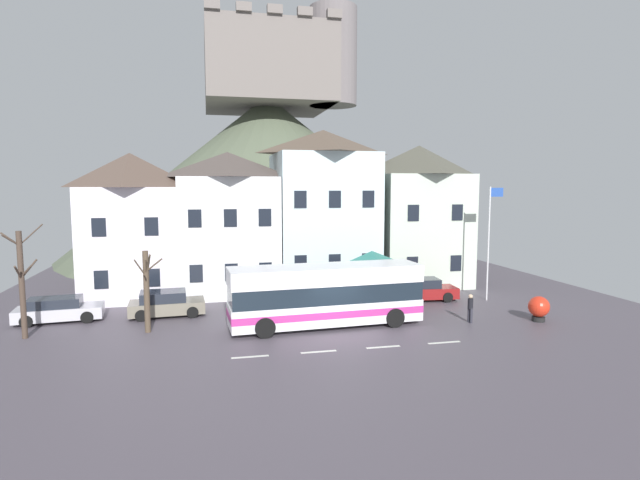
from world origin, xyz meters
TOP-DOWN VIEW (x-y plane):
  - ground_plane at (0.00, -0.00)m, footprint 40.00×60.00m
  - townhouse_00 at (-10.89, 11.79)m, footprint 5.91×5.64m
  - townhouse_01 at (-4.72, 11.78)m, footprint 6.43×5.63m
  - townhouse_02 at (1.97, 12.30)m, footprint 6.81×6.67m
  - townhouse_03 at (9.04, 11.90)m, footprint 6.47×5.85m
  - hilltop_castle at (0.53, 32.27)m, footprint 42.45×42.45m
  - transit_bus at (-0.25, 2.17)m, footprint 10.10×3.03m
  - bus_shelter at (3.41, 5.64)m, footprint 3.60×3.60m
  - parked_car_00 at (6.98, 6.75)m, footprint 4.72×2.19m
  - parked_car_01 at (-8.50, 6.23)m, footprint 4.17×2.18m
  - parked_car_02 at (-14.06, 6.25)m, footprint 4.48×2.14m
  - pedestrian_00 at (7.42, 1.16)m, footprint 0.28×0.32m
  - pedestrian_01 at (5.04, 4.24)m, footprint 0.29×0.32m
  - public_bench at (2.84, 7.79)m, footprint 1.63×0.48m
  - flagpole at (11.28, 5.83)m, footprint 0.95×0.10m
  - harbour_buoy at (11.17, 0.60)m, footprint 1.11×1.11m
  - bare_tree_00 at (-9.15, 3.10)m, footprint 1.33×1.70m
  - bare_tree_01 at (-14.78, 3.31)m, footprint 1.67×1.75m

SIDE VIEW (x-z plane):
  - ground_plane at x=0.00m, z-range -0.06..0.00m
  - public_bench at x=2.84m, z-range 0.04..0.91m
  - parked_car_02 at x=-14.06m, z-range -0.01..1.30m
  - parked_car_00 at x=6.98m, z-range -0.02..1.39m
  - parked_car_01 at x=-8.50m, z-range -0.02..1.39m
  - harbour_buoy at x=11.17m, z-range 0.07..1.44m
  - pedestrian_00 at x=7.42m, z-range 0.08..1.63m
  - pedestrian_01 at x=5.04m, z-range 0.09..1.72m
  - transit_bus at x=-0.25m, z-range 0.01..3.20m
  - bare_tree_00 at x=-9.15m, z-range 0.12..4.21m
  - bare_tree_01 at x=-14.78m, z-range 0.03..5.46m
  - bus_shelter at x=3.41m, z-range 1.18..4.60m
  - flagpole at x=11.28m, z-range 0.56..7.79m
  - townhouse_00 at x=-10.89m, z-range 0.00..9.37m
  - townhouse_01 at x=-4.72m, z-range 0.00..9.52m
  - townhouse_03 at x=9.04m, z-range 0.00..10.19m
  - townhouse_02 at x=1.97m, z-range 0.00..11.18m
  - hilltop_castle at x=0.53m, z-range -3.69..21.61m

